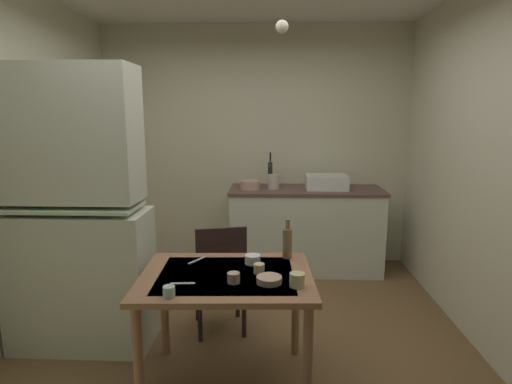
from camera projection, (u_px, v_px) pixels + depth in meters
ground_plane at (244, 349)px, 3.11m from camera, size 4.94×4.94×0.00m
wall_back at (255, 146)px, 4.85m from camera, size 3.55×0.10×2.69m
wall_right at (508, 171)px, 2.79m from camera, size 0.10×4.04×2.69m
hutch_cabinet at (77, 221)px, 3.01m from camera, size 1.01×0.45×2.05m
counter_cabinet at (305, 229)px, 4.63m from camera, size 1.65×0.64×0.92m
sink_basin at (326, 182)px, 4.52m from camera, size 0.44×0.34×0.15m
hand_pump at (270, 172)px, 4.57m from camera, size 0.05×0.27×0.39m
mixing_bowl_counter at (250, 185)px, 4.51m from camera, size 0.21×0.21×0.09m
stoneware_crock at (274, 182)px, 4.51m from camera, size 0.12×0.12×0.16m
dining_table at (226, 289)px, 2.60m from camera, size 1.09×0.85×0.74m
chair_far_side at (220, 276)px, 3.26m from camera, size 0.48×0.48×0.89m
serving_bowl_wide at (253, 259)px, 2.76m from camera, size 0.10×0.10×0.06m
soup_bowl_small at (269, 280)px, 2.45m from camera, size 0.15×0.15×0.04m
teacup_cream at (259, 269)px, 2.59m from camera, size 0.07×0.07×0.06m
teacup_mint at (169, 292)px, 2.26m from camera, size 0.07×0.07×0.06m
mug_tall at (297, 280)px, 2.39m from camera, size 0.09×0.09×0.08m
mug_dark at (234, 278)px, 2.45m from camera, size 0.07×0.07×0.06m
glass_bottle at (287, 242)px, 2.86m from camera, size 0.06×0.06×0.27m
table_knife at (198, 260)px, 2.83m from camera, size 0.11×0.16×0.00m
teaspoon_near_bowl at (183, 283)px, 2.44m from camera, size 0.14×0.03×0.00m
pendant_bulb at (282, 27)px, 2.58m from camera, size 0.08×0.08×0.08m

